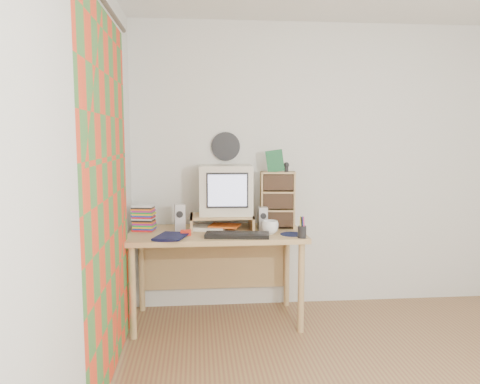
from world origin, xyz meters
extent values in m
plane|color=silver|center=(0.00, 1.75, 1.25)|extent=(3.50, 0.00, 3.50)
plane|color=silver|center=(-1.75, 0.00, 1.25)|extent=(0.00, 3.50, 3.50)
plane|color=#E63F20|center=(-1.71, 0.48, 1.15)|extent=(0.00, 2.20, 2.20)
cylinder|color=black|center=(-0.93, 1.73, 1.43)|extent=(0.25, 0.02, 0.25)
cube|color=tan|center=(-1.03, 1.38, 0.73)|extent=(1.40, 0.70, 0.04)
cube|color=tan|center=(-1.03, 1.71, 0.38)|extent=(1.33, 0.02, 0.41)
cylinder|color=tan|center=(-1.67, 1.09, 0.35)|extent=(0.05, 0.05, 0.71)
cylinder|color=tan|center=(-0.39, 1.09, 0.35)|extent=(0.05, 0.05, 0.71)
cylinder|color=tan|center=(-1.67, 1.67, 0.35)|extent=(0.05, 0.05, 0.71)
cylinder|color=tan|center=(-0.39, 1.67, 0.35)|extent=(0.05, 0.05, 0.71)
cube|color=tan|center=(-1.23, 1.48, 0.81)|extent=(0.02, 0.30, 0.12)
cube|color=tan|center=(-0.73, 1.48, 0.81)|extent=(0.02, 0.30, 0.12)
cube|color=tan|center=(-0.98, 1.48, 0.86)|extent=(0.52, 0.30, 0.02)
cube|color=beige|center=(-0.94, 1.53, 1.07)|extent=(0.45, 0.45, 0.41)
cube|color=#B2B1B6|center=(-1.32, 1.44, 0.86)|extent=(0.09, 0.09, 0.22)
cube|color=#B2B1B6|center=(-0.65, 1.41, 0.85)|extent=(0.08, 0.08, 0.19)
cube|color=black|center=(-0.88, 1.15, 0.77)|extent=(0.51, 0.23, 0.03)
cube|color=tan|center=(-0.51, 1.49, 0.99)|extent=(0.30, 0.19, 0.47)
imported|color=white|center=(-0.61, 1.25, 0.80)|extent=(0.16, 0.16, 0.10)
imported|color=#0E1034|center=(-1.48, 1.19, 0.78)|extent=(0.30, 0.26, 0.05)
cylinder|color=#111036|center=(-0.44, 1.21, 0.75)|extent=(0.24, 0.24, 0.00)
cube|color=red|center=(-1.27, 1.25, 0.77)|extent=(0.08, 0.05, 0.04)
cube|color=#1A5B33|center=(-0.54, 1.49, 1.31)|extent=(0.14, 0.05, 0.18)
camera|label=1|loc=(-1.18, -2.34, 1.51)|focal=35.00mm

